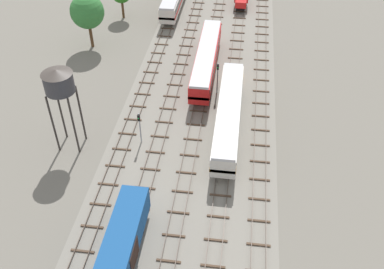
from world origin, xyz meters
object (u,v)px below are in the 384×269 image
Objects in this scene: diesel_railcar_centre_mid at (229,114)px; diesel_railcar_centre_left_midfar at (206,58)px; water_tower at (59,83)px; signal_post_near at (218,74)px; signal_post_nearest at (140,124)px; freight_boxcar_left_near at (119,253)px.

diesel_railcar_centre_left_midfar is at bearing 107.69° from diesel_railcar_centre_mid.
water_tower is 2.22× the size of signal_post_near.
signal_post_near reaches higher than diesel_railcar_centre_mid.
water_tower is at bearing -170.02° from signal_post_nearest.
freight_boxcar_left_near is 1.28× the size of water_tower.
freight_boxcar_left_near is 20.73m from water_tower.
diesel_railcar_centre_left_midfar is (4.27, 35.26, 0.15)m from freight_boxcar_left_near.
diesel_railcar_centre_mid is 4.16× the size of signal_post_near.
signal_post_nearest is at bearing 96.80° from freight_boxcar_left_near.
diesel_railcar_centre_mid is at bearing -72.31° from diesel_railcar_centre_left_midfar.
signal_post_nearest is at bearing -159.96° from diesel_railcar_centre_mid.
signal_post_nearest reaches higher than diesel_railcar_centre_mid.
diesel_railcar_centre_mid is 14.07m from diesel_railcar_centre_left_midfar.
signal_post_near reaches higher than diesel_railcar_centre_left_midfar.
signal_post_nearest reaches higher than freight_boxcar_left_near.
diesel_railcar_centre_mid is 1.00× the size of diesel_railcar_centre_left_midfar.
freight_boxcar_left_near is at bearing -102.00° from signal_post_near.
freight_boxcar_left_near is 23.47m from diesel_railcar_centre_mid.
signal_post_nearest is 0.92× the size of signal_post_near.
diesel_railcar_centre_left_midfar is (-4.27, 13.40, 0.00)m from diesel_railcar_centre_mid.
freight_boxcar_left_near is at bearing -96.90° from diesel_railcar_centre_left_midfar.
signal_post_nearest is (-6.41, -17.30, 0.32)m from diesel_railcar_centre_left_midfar.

